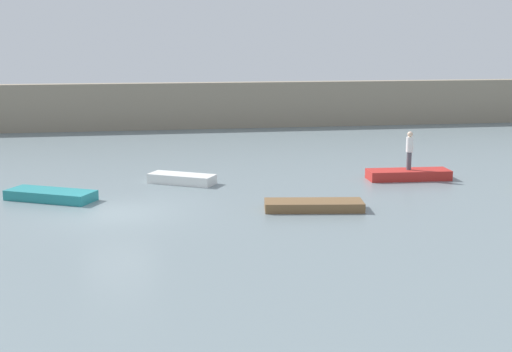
% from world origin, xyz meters
% --- Properties ---
extents(ground_plane, '(120.00, 120.00, 0.00)m').
position_xyz_m(ground_plane, '(0.00, 0.00, 0.00)').
color(ground_plane, slate).
extents(embankment_wall, '(80.00, 1.20, 3.30)m').
position_xyz_m(embankment_wall, '(0.00, 24.35, 1.65)').
color(embankment_wall, gray).
rests_on(embankment_wall, ground_plane).
extents(rowboat_teal, '(3.78, 2.80, 0.41)m').
position_xyz_m(rowboat_teal, '(-2.74, 2.60, 0.20)').
color(rowboat_teal, teal).
rests_on(rowboat_teal, ground_plane).
extents(rowboat_white, '(3.11, 2.41, 0.43)m').
position_xyz_m(rowboat_white, '(2.65, 4.99, 0.21)').
color(rowboat_white, white).
rests_on(rowboat_white, ground_plane).
extents(rowboat_brown, '(3.85, 1.75, 0.35)m').
position_xyz_m(rowboat_brown, '(7.28, -0.72, 0.18)').
color(rowboat_brown, brown).
rests_on(rowboat_brown, ground_plane).
extents(rowboat_red, '(3.83, 1.43, 0.45)m').
position_xyz_m(rowboat_red, '(13.01, 4.18, 0.23)').
color(rowboat_red, red).
rests_on(rowboat_red, ground_plane).
extents(person_white_shirt, '(0.32, 0.32, 1.78)m').
position_xyz_m(person_white_shirt, '(13.01, 4.18, 1.45)').
color(person_white_shirt, '#4C4C56').
rests_on(person_white_shirt, rowboat_red).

